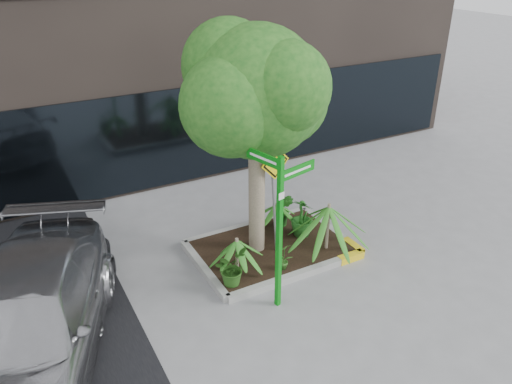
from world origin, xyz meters
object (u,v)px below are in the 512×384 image
tree (256,92)px  street_sign_post (280,216)px  parked_car (25,326)px  cattle_sign (275,181)px

tree → street_sign_post: 2.40m
tree → street_sign_post: tree is taller
street_sign_post → tree: bearing=61.0°
parked_car → street_sign_post: street_sign_post is taller
tree → cattle_sign: 1.84m
parked_car → cattle_sign: size_ratio=2.31×
parked_car → street_sign_post: 4.36m
street_sign_post → cattle_sign: street_sign_post is taller
street_sign_post → parked_car: bearing=159.1°
tree → street_sign_post: bearing=-105.0°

